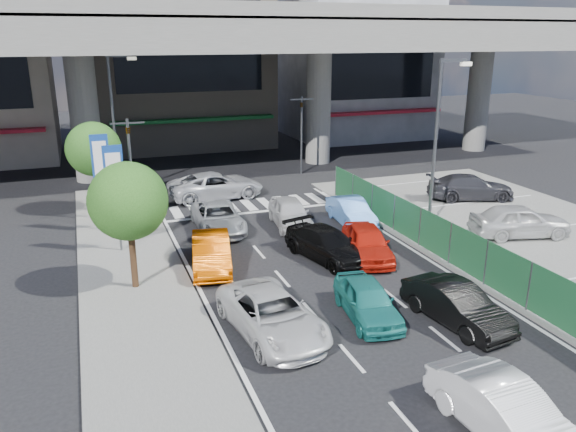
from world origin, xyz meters
name	(u,v)px	position (x,y,z in m)	size (l,w,h in m)	color
ground	(354,305)	(0.00, 0.00, 0.00)	(120.00, 120.00, 0.00)	black
parking_lot	(556,246)	(11.00, 2.00, 0.03)	(12.00, 28.00, 0.06)	slate
sidewalk_left	(136,288)	(-7.00, 4.00, 0.06)	(4.00, 30.00, 0.12)	slate
fence_run	(466,252)	(5.30, 1.00, 0.90)	(0.16, 22.00, 1.80)	#1B502D
expressway	(207,39)	(0.00, 22.00, 8.76)	(64.00, 14.00, 10.75)	slate
building_center	(179,55)	(0.00, 32.97, 7.49)	(14.00, 10.90, 15.00)	gray
building_east	(356,70)	(16.00, 31.97, 5.99)	(12.00, 10.90, 12.00)	gray
traffic_light_left	(129,145)	(-6.20, 12.00, 3.94)	(1.60, 1.24, 5.20)	#595B60
traffic_light_right	(302,116)	(5.50, 19.00, 3.94)	(1.60, 1.24, 5.20)	#595B60
street_lamp_right	(439,131)	(7.17, 6.00, 4.77)	(1.65, 0.22, 8.00)	#595B60
street_lamp_left	(116,113)	(-6.33, 18.00, 4.77)	(1.65, 0.22, 8.00)	#595B60
signboard_near	(115,184)	(-7.20, 7.99, 3.06)	(0.80, 0.14, 4.70)	#595B60
signboard_far	(102,170)	(-7.60, 10.99, 3.06)	(0.80, 0.14, 4.70)	#595B60
tree_near	(128,201)	(-7.00, 4.00, 3.39)	(2.80, 2.80, 4.80)	#382314
tree_far	(94,149)	(-7.80, 14.50, 3.39)	(2.80, 2.80, 4.80)	#382314
hatch_white_back_mid	(506,412)	(0.20, -7.26, 0.69)	(1.46, 4.19, 1.38)	white
sedan_white_mid_left	(272,315)	(-3.31, -0.85, 0.67)	(2.22, 4.81, 1.34)	silver
taxi_teal_mid	(367,300)	(-0.01, -0.92, 0.63)	(1.50, 3.72, 1.27)	teal
hatch_black_mid_right	(457,305)	(2.49, -2.28, 0.66)	(1.41, 4.03, 1.33)	black
taxi_orange_left	(211,252)	(-3.91, 5.00, 0.69)	(1.46, 4.19, 1.38)	#C94D00
sedan_black_mid	(327,244)	(0.85, 4.25, 0.65)	(1.82, 4.48, 1.30)	black
taxi_orange_right	(367,242)	(2.48, 3.79, 0.69)	(1.63, 4.05, 1.38)	red
wagon_silver_front_left	(218,218)	(-2.57, 9.42, 0.64)	(2.13, 4.61, 1.28)	#A5A8AC
sedan_white_front_mid	(290,213)	(0.89, 8.80, 0.69)	(1.63, 4.05, 1.38)	silver
kei_truck_front_right	(351,212)	(3.84, 8.07, 0.65)	(1.37, 3.92, 1.29)	#5897F3
crossing_wagon_silver	(216,185)	(-1.34, 15.01, 0.75)	(2.50, 5.42, 1.51)	#AFB1B7
parked_sedan_white	(520,221)	(10.27, 3.61, 0.83)	(1.81, 4.50, 1.53)	silver
parked_sedan_dgrey	(471,187)	(12.17, 9.62, 0.76)	(1.96, 4.83, 1.40)	#313036
traffic_cone	(435,242)	(5.60, 3.46, 0.43)	(0.38, 0.38, 0.73)	red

